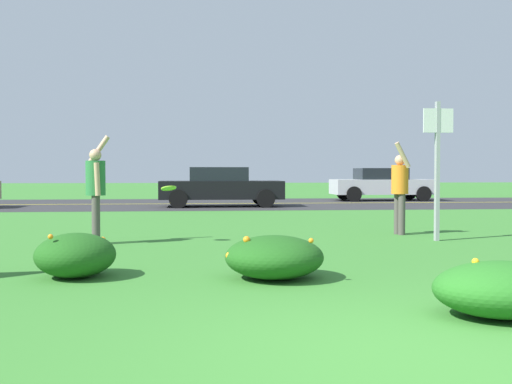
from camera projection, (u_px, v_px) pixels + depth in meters
ground_plane at (262, 226)px, 14.49m from camera, size 120.00×120.00×0.00m
highway_strip at (234, 204)px, 24.83m from camera, size 120.00×9.22×0.01m
highway_center_stripe at (234, 203)px, 24.83m from camera, size 120.00×0.16×0.00m
daylily_clump_front_center at (274, 257)px, 7.31m from camera, size 1.17×1.21×0.52m
daylily_clump_mid_right at (504, 289)px, 5.37m from camera, size 1.25×1.03×0.50m
daylily_clump_mid_left at (75, 255)px, 7.40m from camera, size 0.96×1.05×0.55m
sign_post_near_path at (437, 157)px, 11.31m from camera, size 0.56×0.10×2.56m
person_thrower_green_shirt at (96, 187)px, 10.80m from camera, size 0.40×0.53×1.93m
person_catcher_orange_shirt at (400, 187)px, 12.48m from camera, size 0.37×0.52×1.87m
frisbee_lime at (169, 188)px, 10.97m from camera, size 0.28×0.27×0.13m
car_black_center_left at (221, 187)px, 22.68m from camera, size 4.50×2.00×1.45m
car_silver_center_right at (382, 184)px, 27.54m from camera, size 4.50×2.00×1.45m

